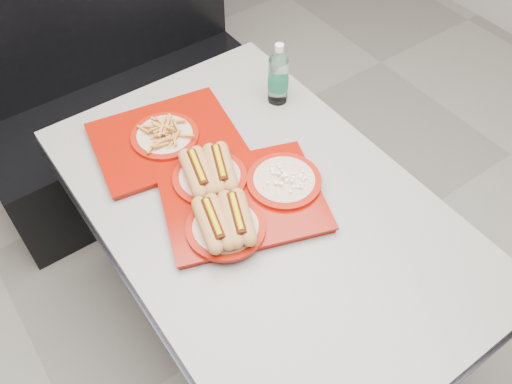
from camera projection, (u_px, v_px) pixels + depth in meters
ground at (261, 318)px, 2.21m from camera, size 6.00×6.00×0.00m
diner_table at (262, 235)px, 1.76m from camera, size 0.92×1.42×0.75m
booth_bench at (121, 99)px, 2.47m from camera, size 1.30×0.57×1.35m
tray_near at (236, 196)px, 1.60m from camera, size 0.56×0.50×0.10m
tray_far at (165, 137)px, 1.78m from camera, size 0.51×0.43×0.09m
water_bottle at (278, 77)px, 1.86m from camera, size 0.07×0.07×0.23m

